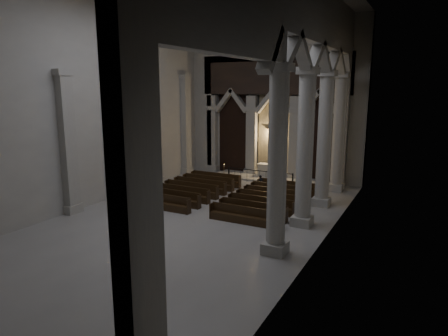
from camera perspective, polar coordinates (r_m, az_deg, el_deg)
name	(u,v)px	position (r m, az deg, el deg)	size (l,w,h in m)	color
room	(195,77)	(21.06, -4.21, 12.89)	(24.00, 24.10, 12.00)	#9C9994
sanctuary_wall	(274,93)	(31.46, 7.12, 10.59)	(14.00, 0.77, 12.00)	#AAA89F
right_arcade	(307,71)	(20.04, 11.79, 13.40)	(1.00, 24.00, 12.00)	#AAA89F
left_pilasters	(138,134)	(28.03, -12.13, 4.76)	(0.60, 13.00, 8.03)	#AAA89F
sanctuary_step	(267,178)	(31.38, 6.22, -1.45)	(8.50, 2.60, 0.15)	#AAA89F
altar	(270,170)	(31.55, 6.56, -0.32)	(1.95, 0.78, 0.99)	#BCB5A5
altar_rail	(260,175)	(29.77, 5.10, -0.95)	(5.21, 0.09, 1.02)	black
candle_stand_left	(224,175)	(31.01, 0.00, -1.04)	(0.21, 0.21, 1.24)	#A57633
candle_stand_right	(298,182)	(29.27, 10.46, -1.92)	(0.23, 0.23, 1.38)	#A57633
pews	(228,196)	(25.25, 0.51, -4.09)	(9.39, 7.12, 0.89)	black
worshipper	(260,183)	(27.85, 5.23, -2.12)	(0.39, 0.26, 1.07)	black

